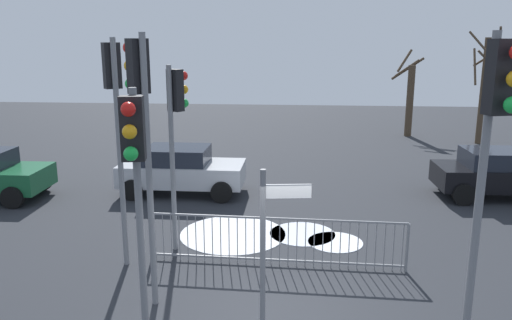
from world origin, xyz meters
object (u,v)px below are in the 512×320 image
at_px(traffic_light_mid_left, 176,116).
at_px(direction_sign_post, 267,244).
at_px(traffic_light_mid_right, 493,137).
at_px(bare_tree_left, 409,96).
at_px(bare_tree_centre, 483,86).
at_px(traffic_light_foreground_left, 135,165).
at_px(traffic_light_rear_left, 141,111).
at_px(traffic_light_foreground_right, 114,102).
at_px(car_black_mid, 500,173).
at_px(car_silver_near, 181,169).

xyz_separation_m(traffic_light_mid_left, direction_sign_post, (2.22, -3.35, -1.50)).
relative_size(traffic_light_mid_left, traffic_light_mid_right, 0.87).
xyz_separation_m(traffic_light_mid_left, traffic_light_mid_right, (5.07, -4.38, 0.44)).
xyz_separation_m(bare_tree_left, bare_tree_centre, (2.89, -1.76, 0.68)).
relative_size(traffic_light_foreground_left, traffic_light_mid_left, 0.97).
bearing_deg(traffic_light_rear_left, bare_tree_centre, 4.55).
xyz_separation_m(traffic_light_foreground_right, traffic_light_rear_left, (1.05, -1.59, 0.05)).
height_order(car_black_mid, bare_tree_left, bare_tree_left).
height_order(direction_sign_post, bare_tree_left, bare_tree_left).
bearing_deg(traffic_light_mid_left, traffic_light_foreground_right, -105.22).
height_order(traffic_light_foreground_right, traffic_light_rear_left, traffic_light_rear_left).
height_order(traffic_light_mid_right, direction_sign_post, traffic_light_mid_right).
distance_m(car_black_mid, car_silver_near, 9.71).
xyz_separation_m(traffic_light_rear_left, car_black_mid, (8.74, 7.07, -2.74)).
bearing_deg(bare_tree_centre, traffic_light_foreground_left, -121.80).
distance_m(direction_sign_post, bare_tree_centre, 18.71).
height_order(traffic_light_rear_left, traffic_light_mid_right, traffic_light_rear_left).
relative_size(traffic_light_foreground_right, bare_tree_left, 1.11).
xyz_separation_m(direction_sign_post, bare_tree_left, (5.92, 18.23, 0.44)).
bearing_deg(car_silver_near, traffic_light_rear_left, -81.80).
height_order(traffic_light_foreground_right, traffic_light_mid_right, traffic_light_mid_right).
xyz_separation_m(traffic_light_rear_left, traffic_light_mid_right, (5.04, -1.90, -0.01)).
height_order(traffic_light_rear_left, car_silver_near, traffic_light_rear_left).
bearing_deg(car_black_mid, bare_tree_centre, 73.76).
relative_size(traffic_light_foreground_right, bare_tree_centre, 0.89).
distance_m(traffic_light_rear_left, traffic_light_mid_left, 2.52).
height_order(traffic_light_mid_left, car_silver_near, traffic_light_mid_left).
bearing_deg(direction_sign_post, traffic_light_mid_left, 116.09).
xyz_separation_m(car_black_mid, bare_tree_left, (-0.64, 10.30, 1.22)).
distance_m(car_black_mid, bare_tree_centre, 9.03).
distance_m(traffic_light_foreground_right, bare_tree_centre, 18.49).
distance_m(traffic_light_mid_left, car_silver_near, 4.87).
height_order(traffic_light_rear_left, car_black_mid, traffic_light_rear_left).
xyz_separation_m(traffic_light_foreground_right, bare_tree_centre, (12.04, 14.01, -0.79)).
xyz_separation_m(traffic_light_foreground_left, bare_tree_centre, (10.63, 17.14, -0.28)).
xyz_separation_m(traffic_light_mid_right, bare_tree_left, (3.07, 19.26, -1.50)).
bearing_deg(traffic_light_foreground_left, traffic_light_mid_left, -93.52).
xyz_separation_m(traffic_light_mid_left, car_silver_near, (-0.93, 4.20, -2.28)).
xyz_separation_m(car_silver_near, bare_tree_centre, (11.96, 8.93, 1.90)).
bearing_deg(direction_sign_post, car_silver_near, 105.24).
distance_m(traffic_light_foreground_left, direction_sign_post, 2.39).
height_order(car_silver_near, bare_tree_left, bare_tree_left).
height_order(traffic_light_foreground_left, traffic_light_rear_left, traffic_light_rear_left).
xyz_separation_m(traffic_light_foreground_left, bare_tree_left, (7.74, 18.90, -0.96)).
bearing_deg(bare_tree_centre, bare_tree_left, 148.65).
distance_m(direction_sign_post, car_silver_near, 8.22).
distance_m(bare_tree_left, bare_tree_centre, 3.45).
bearing_deg(traffic_light_foreground_right, direction_sign_post, -74.27).
relative_size(car_black_mid, bare_tree_centre, 0.73).
bearing_deg(traffic_light_mid_left, traffic_light_foreground_left, -50.80).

